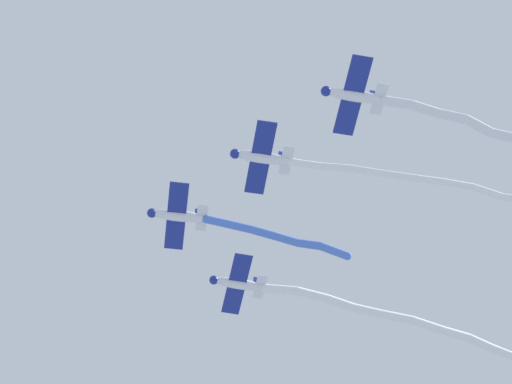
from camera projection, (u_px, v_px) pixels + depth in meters
name	position (u px, v px, depth m)	size (l,w,h in m)	color
airplane_lead	(177.00, 216.00, 88.19)	(8.04, 6.05, 1.99)	silver
smoke_trail_lead	(276.00, 236.00, 88.59)	(4.11, 14.59, 2.88)	#4C75DB
airplane_left_wing	(261.00, 157.00, 84.49)	(8.07, 6.09, 1.99)	silver
smoke_trail_left_wing	(445.00, 185.00, 86.74)	(7.17, 30.34, 2.13)	white
airplane_right_wing	(237.00, 284.00, 93.33)	(8.08, 6.13, 1.99)	silver
smoke_trail_right_wing	(411.00, 324.00, 96.46)	(12.55, 31.68, 1.43)	white
airplane_slot	(353.00, 95.00, 80.54)	(8.07, 6.10, 1.99)	silver
smoke_trail_slot	(494.00, 131.00, 82.30)	(7.40, 21.26, 1.87)	white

